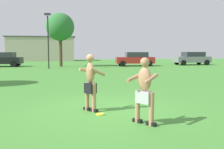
# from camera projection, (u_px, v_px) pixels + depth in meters

# --- Properties ---
(ground_plane) EXTENTS (80.00, 80.00, 0.00)m
(ground_plane) POSITION_uv_depth(u_px,v_px,m) (106.00, 109.00, 7.94)
(ground_plane) COLOR #428433
(player_near) EXTENTS (0.81, 0.83, 1.68)m
(player_near) POSITION_uv_depth(u_px,v_px,m) (144.00, 89.00, 6.27)
(player_near) COLOR black
(player_near) RESTS_ON ground_plane
(player_in_black) EXTENTS (0.81, 0.72, 1.74)m
(player_in_black) POSITION_uv_depth(u_px,v_px,m) (91.00, 81.00, 7.62)
(player_in_black) COLOR black
(player_in_black) RESTS_ON ground_plane
(frisbee) EXTENTS (0.26, 0.26, 0.03)m
(frisbee) POSITION_uv_depth(u_px,v_px,m) (100.00, 114.00, 7.28)
(frisbee) COLOR yellow
(frisbee) RESTS_ON ground_plane
(car_red_near_post) EXTENTS (4.43, 2.31, 1.58)m
(car_red_near_post) POSITION_uv_depth(u_px,v_px,m) (135.00, 59.00, 28.64)
(car_red_near_post) COLOR maroon
(car_red_near_post) RESTS_ON ground_plane
(car_black_mid_lot) EXTENTS (4.40, 2.24, 1.58)m
(car_black_mid_lot) POSITION_uv_depth(u_px,v_px,m) (2.00, 59.00, 27.51)
(car_black_mid_lot) COLOR black
(car_black_mid_lot) RESTS_ON ground_plane
(car_gray_far_end) EXTENTS (4.34, 2.10, 1.58)m
(car_gray_far_end) POSITION_uv_depth(u_px,v_px,m) (192.00, 58.00, 30.62)
(car_gray_far_end) COLOR slate
(car_gray_far_end) RESTS_ON ground_plane
(lamp_post) EXTENTS (0.60, 0.24, 5.34)m
(lamp_post) POSITION_uv_depth(u_px,v_px,m) (48.00, 35.00, 24.22)
(lamp_post) COLOR black
(lamp_post) RESTS_ON ground_plane
(outbuilding_behind_lot) EXTENTS (10.92, 4.19, 3.99)m
(outbuilding_behind_lot) POSITION_uv_depth(u_px,v_px,m) (42.00, 49.00, 41.39)
(outbuilding_behind_lot) COLOR #B2A893
(outbuilding_behind_lot) RESTS_ON ground_plane
(tree_left_field) EXTENTS (3.04, 3.04, 5.82)m
(tree_left_field) POSITION_uv_depth(u_px,v_px,m) (60.00, 27.00, 27.34)
(tree_left_field) COLOR #4C3823
(tree_left_field) RESTS_ON ground_plane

